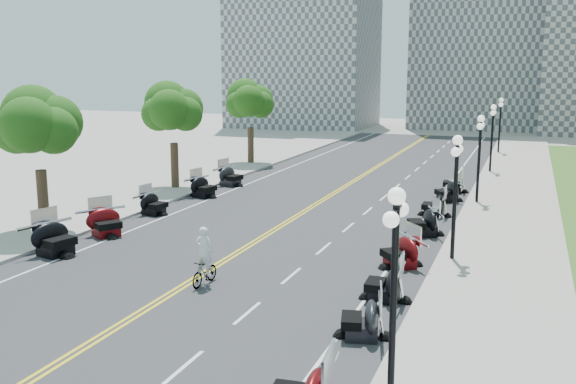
% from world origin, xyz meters
% --- Properties ---
extents(ground, '(160.00, 160.00, 0.00)m').
position_xyz_m(ground, '(0.00, 0.00, 0.00)').
color(ground, gray).
extents(road, '(16.00, 90.00, 0.01)m').
position_xyz_m(road, '(0.00, 10.00, 0.00)').
color(road, '#333335').
rests_on(road, ground).
extents(centerline_yellow_a, '(0.12, 90.00, 0.00)m').
position_xyz_m(centerline_yellow_a, '(-0.12, 10.00, 0.01)').
color(centerline_yellow_a, yellow).
rests_on(centerline_yellow_a, road).
extents(centerline_yellow_b, '(0.12, 90.00, 0.00)m').
position_xyz_m(centerline_yellow_b, '(0.12, 10.00, 0.01)').
color(centerline_yellow_b, yellow).
rests_on(centerline_yellow_b, road).
extents(edge_line_north, '(0.12, 90.00, 0.00)m').
position_xyz_m(edge_line_north, '(6.40, 10.00, 0.01)').
color(edge_line_north, white).
rests_on(edge_line_north, road).
extents(edge_line_south, '(0.12, 90.00, 0.00)m').
position_xyz_m(edge_line_south, '(-6.40, 10.00, 0.01)').
color(edge_line_south, white).
rests_on(edge_line_south, road).
extents(lane_dash_4, '(0.12, 2.00, 0.00)m').
position_xyz_m(lane_dash_4, '(3.20, -8.00, 0.01)').
color(lane_dash_4, white).
rests_on(lane_dash_4, road).
extents(lane_dash_5, '(0.12, 2.00, 0.00)m').
position_xyz_m(lane_dash_5, '(3.20, -4.00, 0.01)').
color(lane_dash_5, white).
rests_on(lane_dash_5, road).
extents(lane_dash_6, '(0.12, 2.00, 0.00)m').
position_xyz_m(lane_dash_6, '(3.20, 0.00, 0.01)').
color(lane_dash_6, white).
rests_on(lane_dash_6, road).
extents(lane_dash_7, '(0.12, 2.00, 0.00)m').
position_xyz_m(lane_dash_7, '(3.20, 4.00, 0.01)').
color(lane_dash_7, white).
rests_on(lane_dash_7, road).
extents(lane_dash_8, '(0.12, 2.00, 0.00)m').
position_xyz_m(lane_dash_8, '(3.20, 8.00, 0.01)').
color(lane_dash_8, white).
rests_on(lane_dash_8, road).
extents(lane_dash_9, '(0.12, 2.00, 0.00)m').
position_xyz_m(lane_dash_9, '(3.20, 12.00, 0.01)').
color(lane_dash_9, white).
rests_on(lane_dash_9, road).
extents(lane_dash_10, '(0.12, 2.00, 0.00)m').
position_xyz_m(lane_dash_10, '(3.20, 16.00, 0.01)').
color(lane_dash_10, white).
rests_on(lane_dash_10, road).
extents(lane_dash_11, '(0.12, 2.00, 0.00)m').
position_xyz_m(lane_dash_11, '(3.20, 20.00, 0.01)').
color(lane_dash_11, white).
rests_on(lane_dash_11, road).
extents(lane_dash_12, '(0.12, 2.00, 0.00)m').
position_xyz_m(lane_dash_12, '(3.20, 24.00, 0.01)').
color(lane_dash_12, white).
rests_on(lane_dash_12, road).
extents(lane_dash_13, '(0.12, 2.00, 0.00)m').
position_xyz_m(lane_dash_13, '(3.20, 28.00, 0.01)').
color(lane_dash_13, white).
rests_on(lane_dash_13, road).
extents(lane_dash_14, '(0.12, 2.00, 0.00)m').
position_xyz_m(lane_dash_14, '(3.20, 32.00, 0.01)').
color(lane_dash_14, white).
rests_on(lane_dash_14, road).
extents(lane_dash_15, '(0.12, 2.00, 0.00)m').
position_xyz_m(lane_dash_15, '(3.20, 36.00, 0.01)').
color(lane_dash_15, white).
rests_on(lane_dash_15, road).
extents(lane_dash_16, '(0.12, 2.00, 0.00)m').
position_xyz_m(lane_dash_16, '(3.20, 40.00, 0.01)').
color(lane_dash_16, white).
rests_on(lane_dash_16, road).
extents(lane_dash_17, '(0.12, 2.00, 0.00)m').
position_xyz_m(lane_dash_17, '(3.20, 44.00, 0.01)').
color(lane_dash_17, white).
rests_on(lane_dash_17, road).
extents(lane_dash_18, '(0.12, 2.00, 0.00)m').
position_xyz_m(lane_dash_18, '(3.20, 48.00, 0.01)').
color(lane_dash_18, white).
rests_on(lane_dash_18, road).
extents(lane_dash_19, '(0.12, 2.00, 0.00)m').
position_xyz_m(lane_dash_19, '(3.20, 52.00, 0.01)').
color(lane_dash_19, white).
rests_on(lane_dash_19, road).
extents(sidewalk_north, '(5.00, 90.00, 0.15)m').
position_xyz_m(sidewalk_north, '(10.50, 10.00, 0.07)').
color(sidewalk_north, '#9E9991').
rests_on(sidewalk_north, ground).
extents(sidewalk_south, '(5.00, 90.00, 0.15)m').
position_xyz_m(sidewalk_south, '(-10.50, 10.00, 0.07)').
color(sidewalk_south, '#9E9991').
rests_on(sidewalk_south, ground).
extents(distant_block_a, '(18.00, 14.00, 26.00)m').
position_xyz_m(distant_block_a, '(-18.00, 62.00, 13.00)').
color(distant_block_a, gray).
rests_on(distant_block_a, ground).
extents(distant_block_b, '(16.00, 12.00, 30.00)m').
position_xyz_m(distant_block_b, '(4.00, 68.00, 15.00)').
color(distant_block_b, gray).
rests_on(distant_block_b, ground).
extents(street_lamp_1, '(0.50, 1.20, 4.90)m').
position_xyz_m(street_lamp_1, '(8.60, -8.00, 2.60)').
color(street_lamp_1, black).
rests_on(street_lamp_1, sidewalk_north).
extents(street_lamp_2, '(0.50, 1.20, 4.90)m').
position_xyz_m(street_lamp_2, '(8.60, 4.00, 2.60)').
color(street_lamp_2, black).
rests_on(street_lamp_2, sidewalk_north).
extents(street_lamp_3, '(0.50, 1.20, 4.90)m').
position_xyz_m(street_lamp_3, '(8.60, 16.00, 2.60)').
color(street_lamp_3, black).
rests_on(street_lamp_3, sidewalk_north).
extents(street_lamp_4, '(0.50, 1.20, 4.90)m').
position_xyz_m(street_lamp_4, '(8.60, 28.00, 2.60)').
color(street_lamp_4, black).
rests_on(street_lamp_4, sidewalk_north).
extents(street_lamp_5, '(0.50, 1.20, 4.90)m').
position_xyz_m(street_lamp_5, '(8.60, 40.00, 2.60)').
color(street_lamp_5, black).
rests_on(street_lamp_5, sidewalk_north).
extents(tree_2, '(4.80, 4.80, 9.20)m').
position_xyz_m(tree_2, '(-10.00, 2.00, 4.75)').
color(tree_2, '#235619').
rests_on(tree_2, sidewalk_south).
extents(tree_3, '(4.80, 4.80, 9.20)m').
position_xyz_m(tree_3, '(-10.00, 14.00, 4.75)').
color(tree_3, '#235619').
rests_on(tree_3, sidewalk_south).
extents(tree_4, '(4.80, 4.80, 9.20)m').
position_xyz_m(tree_4, '(-10.00, 26.00, 4.75)').
color(tree_4, '#235619').
rests_on(tree_4, sidewalk_south).
extents(motorcycle_n_4, '(2.21, 2.21, 1.28)m').
position_xyz_m(motorcycle_n_4, '(7.05, -4.56, 0.64)').
color(motorcycle_n_4, black).
rests_on(motorcycle_n_4, road).
extents(motorcycle_n_5, '(1.98, 1.98, 1.32)m').
position_xyz_m(motorcycle_n_5, '(7.00, -1.34, 0.66)').
color(motorcycle_n_5, black).
rests_on(motorcycle_n_5, road).
extents(motorcycle_n_6, '(2.77, 2.77, 1.38)m').
position_xyz_m(motorcycle_n_6, '(6.80, 2.47, 0.69)').
color(motorcycle_n_6, '#590A0C').
rests_on(motorcycle_n_6, road).
extents(motorcycle_n_7, '(2.70, 2.70, 1.43)m').
position_xyz_m(motorcycle_n_7, '(6.86, 7.72, 0.72)').
color(motorcycle_n_7, black).
rests_on(motorcycle_n_7, road).
extents(motorcycle_n_8, '(1.92, 1.92, 1.33)m').
position_xyz_m(motorcycle_n_8, '(6.74, 12.02, 0.66)').
color(motorcycle_n_8, black).
rests_on(motorcycle_n_8, road).
extents(motorcycle_n_9, '(2.64, 2.64, 1.36)m').
position_xyz_m(motorcycle_n_9, '(6.94, 16.10, 0.68)').
color(motorcycle_n_9, black).
rests_on(motorcycle_n_9, road).
extents(motorcycle_n_10, '(2.10, 2.10, 1.37)m').
position_xyz_m(motorcycle_n_10, '(6.91, 19.25, 0.69)').
color(motorcycle_n_10, black).
rests_on(motorcycle_n_10, road).
extents(motorcycle_s_5, '(2.72, 2.72, 1.57)m').
position_xyz_m(motorcycle_s_5, '(-6.91, -0.91, 0.78)').
color(motorcycle_s_5, black).
rests_on(motorcycle_s_5, road).
extents(motorcycle_s_6, '(2.85, 2.85, 1.44)m').
position_xyz_m(motorcycle_s_6, '(-6.86, 2.45, 0.72)').
color(motorcycle_s_6, '#590A0C').
rests_on(motorcycle_s_6, road).
extents(motorcycle_s_7, '(2.04, 2.04, 1.30)m').
position_xyz_m(motorcycle_s_7, '(-7.25, 7.11, 0.65)').
color(motorcycle_s_7, black).
rests_on(motorcycle_s_7, road).
extents(motorcycle_s_8, '(2.36, 2.36, 1.40)m').
position_xyz_m(motorcycle_s_8, '(-7.03, 12.27, 0.70)').
color(motorcycle_s_8, black).
rests_on(motorcycle_s_8, road).
extents(motorcycle_s_9, '(2.40, 2.40, 1.44)m').
position_xyz_m(motorcycle_s_9, '(-7.19, 16.39, 0.72)').
color(motorcycle_s_9, black).
rests_on(motorcycle_s_9, road).
extents(bicycle, '(0.57, 1.61, 0.95)m').
position_xyz_m(bicycle, '(0.66, -2.05, 0.47)').
color(bicycle, '#A51414').
rests_on(bicycle, road).
extents(cyclist_rider, '(0.66, 0.43, 1.80)m').
position_xyz_m(cyclist_rider, '(0.66, -2.05, 1.85)').
color(cyclist_rider, silver).
rests_on(cyclist_rider, bicycle).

